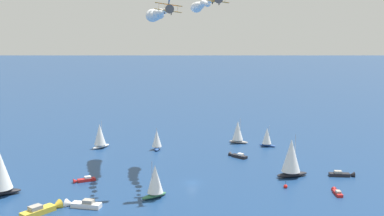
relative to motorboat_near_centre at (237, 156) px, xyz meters
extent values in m
plane|color=navy|center=(11.12, 28.85, -0.54)|extent=(2000.00, 2000.00, 0.00)
cube|color=black|center=(-0.80, 0.54, -0.10)|extent=(5.63, 4.60, 0.89)
cone|color=black|center=(2.03, -1.37, -0.10)|extent=(2.18, 2.28, 1.79)
cube|color=silver|center=(-1.15, 0.77, 0.69)|extent=(2.42, 2.28, 0.67)
cube|color=black|center=(-30.65, 16.58, -0.07)|extent=(5.97, 2.25, 0.94)
cone|color=black|center=(-34.23, 16.35, -0.07)|extent=(1.62, 1.97, 1.88)
cube|color=gray|center=(-30.21, 16.61, 0.75)|extent=(2.14, 1.63, 0.70)
ellipsoid|color=#23478C|center=(-10.47, -16.70, -0.11)|extent=(6.42, 3.44, 0.87)
cylinder|color=#B2B2B7|center=(-10.92, -16.56, 3.88)|extent=(0.14, 0.14, 7.11)
cone|color=white|center=(-10.18, -16.79, 3.52)|extent=(4.24, 4.24, 6.05)
cube|color=#B21E1E|center=(40.90, 31.94, -0.15)|extent=(5.01, 4.07, 0.79)
cone|color=#B21E1E|center=(43.42, 33.62, -0.15)|extent=(1.94, 2.02, 1.59)
cube|color=silver|center=(40.59, 31.73, 0.55)|extent=(2.15, 2.02, 0.59)
ellipsoid|color=black|center=(-16.90, 19.14, 0.15)|extent=(10.02, 6.83, 1.38)
cylinder|color=#B2B2B7|center=(-17.56, 18.81, 6.48)|extent=(0.14, 0.14, 11.30)
cone|color=white|center=(-16.46, 19.35, 5.92)|extent=(7.24, 7.24, 9.60)
cube|color=#B21E1E|center=(-27.52, 32.81, -0.18)|extent=(2.07, 4.62, 0.71)
cone|color=#B21E1E|center=(-27.12, 30.11, -0.18)|extent=(1.58, 1.34, 1.43)
cube|color=gray|center=(-27.56, 33.14, 0.44)|extent=(1.36, 1.71, 0.54)
cube|color=white|center=(33.46, 50.66, 0.03)|extent=(7.28, 2.71, 1.14)
cone|color=white|center=(37.83, 50.40, 0.03)|extent=(1.97, 2.40, 2.29)
cube|color=gray|center=(32.93, 50.69, 1.03)|extent=(2.61, 1.98, 0.86)
cube|color=gold|center=(42.85, 56.27, 0.10)|extent=(6.26, 8.24, 1.29)
cone|color=gold|center=(40.39, 52.02, 0.10)|extent=(3.26, 3.07, 2.57)
cube|color=gray|center=(43.16, 56.79, 1.23)|extent=(3.19, 3.47, 0.96)
ellipsoid|color=#23478C|center=(29.28, -6.00, -0.10)|extent=(2.81, 6.49, 0.88)
cylinder|color=#B2B2B7|center=(29.20, -5.54, 3.95)|extent=(0.14, 0.14, 7.22)
cone|color=white|center=(29.33, -6.31, 3.59)|extent=(4.00, 4.00, 6.14)
cone|color=white|center=(58.33, 45.84, 6.40)|extent=(7.99, 7.99, 10.33)
ellipsoid|color=white|center=(50.24, -5.54, 0.00)|extent=(5.53, 7.91, 1.09)
cylinder|color=#B2B2B7|center=(49.97, -6.06, 5.02)|extent=(0.14, 0.14, 8.95)
cone|color=white|center=(50.42, -5.20, 4.58)|extent=(5.77, 5.77, 7.61)
ellipsoid|color=#9E9993|center=(0.48, -20.44, -0.02)|extent=(7.75, 3.88, 1.05)
cylinder|color=#B2B2B7|center=(-0.07, -20.30, 4.80)|extent=(0.14, 0.14, 8.58)
cone|color=white|center=(0.84, -20.53, 4.37)|extent=(5.00, 5.00, 7.30)
ellipsoid|color=#33704C|center=(18.96, 41.78, -0.02)|extent=(6.48, 6.92, 1.04)
cylinder|color=#B2B2B7|center=(19.33, 42.19, 4.76)|extent=(0.14, 0.14, 8.53)
cone|color=white|center=(18.72, 41.50, 4.33)|extent=(5.76, 5.76, 7.25)
sphere|color=red|center=(-14.47, 29.34, -0.16)|extent=(1.10, 1.10, 1.10)
cylinder|color=black|center=(-14.47, 29.34, 0.89)|extent=(0.08, 0.08, 1.00)
cylinder|color=orange|center=(5.17, 26.76, 49.44)|extent=(3.07, 6.37, 1.01)
cube|color=orange|center=(5.10, 27.06, 49.17)|extent=(7.18, 3.60, 1.04)
cube|color=orange|center=(6.12, 24.07, 49.44)|extent=(2.65, 1.68, 0.40)
cylinder|color=black|center=(4.18, 27.26, 48.33)|extent=(0.38, 0.63, 0.61)
cylinder|color=black|center=(5.87, 27.85, 48.56)|extent=(0.38, 0.63, 0.61)
ellipsoid|color=white|center=(6.69, 22.20, 49.54)|extent=(1.54, 1.86, 0.94)
ellipsoid|color=white|center=(7.55, 19.10, 49.66)|extent=(1.98, 2.25, 1.27)
ellipsoid|color=white|center=(8.57, 16.06, 49.17)|extent=(2.76, 3.08, 1.79)
ellipsoid|color=white|center=(10.02, 13.17, 49.69)|extent=(3.38, 3.99, 2.11)
ellipsoid|color=white|center=(11.54, 10.31, 49.23)|extent=(3.89, 4.13, 2.61)
ellipsoid|color=white|center=(12.61, 7.28, 49.32)|extent=(4.59, 5.42, 2.86)
ellipsoid|color=white|center=(13.31, 4.13, 49.31)|extent=(4.91, 5.81, 3.05)
ellipsoid|color=white|center=(13.94, 0.95, 49.22)|extent=(5.83, 6.95, 3.61)
cylinder|color=orange|center=(17.42, 29.95, 46.83)|extent=(3.07, 6.37, 1.01)
cylinder|color=white|center=(16.46, 32.69, 46.83)|extent=(1.26, 0.94, 1.13)
cylinder|color=#4C4C51|center=(16.32, 33.09, 46.83)|extent=(2.45, 0.90, 2.57)
cube|color=orange|center=(17.35, 30.25, 46.57)|extent=(7.18, 3.60, 1.04)
cube|color=orange|center=(17.16, 30.18, 48.17)|extent=(7.18, 3.60, 1.04)
cylinder|color=white|center=(14.90, 29.39, 47.05)|extent=(0.32, 0.20, 1.62)
cylinder|color=white|center=(16.41, 29.92, 47.25)|extent=(0.32, 0.20, 1.62)
cylinder|color=white|center=(18.10, 30.51, 47.48)|extent=(0.32, 0.20, 1.62)
cylinder|color=white|center=(19.61, 31.04, 47.69)|extent=(0.32, 0.20, 1.62)
cube|color=orange|center=(18.30, 27.24, 47.38)|extent=(0.60, 1.12, 1.20)
cube|color=orange|center=(18.36, 27.27, 46.83)|extent=(2.65, 1.68, 0.40)
cylinder|color=black|center=(16.43, 30.46, 45.73)|extent=(0.38, 0.63, 0.61)
cylinder|color=black|center=(18.12, 31.05, 45.96)|extent=(0.38, 0.63, 0.61)
cylinder|color=#262628|center=(17.10, 30.16, 48.62)|extent=(0.21, 0.14, 0.90)
cylinder|color=#1E4CB2|center=(17.01, 30.13, 48.61)|extent=(0.26, 0.20, 0.79)
cylinder|color=#1E4CB2|center=(17.20, 30.19, 48.63)|extent=(0.26, 0.20, 0.79)
cube|color=#1E4CB2|center=(17.02, 30.13, 49.26)|extent=(0.45, 0.32, 0.56)
ellipsoid|color=white|center=(19.16, 25.47, 47.05)|extent=(1.66, 1.94, 1.05)
ellipsoid|color=white|center=(19.87, 22.33, 46.82)|extent=(2.20, 2.58, 1.38)
ellipsoid|color=white|center=(21.51, 19.50, 46.67)|extent=(2.85, 3.06, 1.89)
ellipsoid|color=white|center=(22.25, 16.36, 47.13)|extent=(3.06, 3.32, 2.02)
ellipsoid|color=white|center=(23.49, 13.39, 46.84)|extent=(3.75, 4.07, 2.48)
ellipsoid|color=white|center=(24.11, 10.21, 46.54)|extent=(4.42, 5.03, 2.83)
ellipsoid|color=white|center=(25.32, 7.24, 47.17)|extent=(4.90, 5.45, 3.18)
ellipsoid|color=white|center=(26.89, 4.39, 46.53)|extent=(5.41, 5.77, 3.61)
ellipsoid|color=white|center=(27.83, 1.32, 47.26)|extent=(5.85, 6.57, 3.77)
ellipsoid|color=white|center=(29.21, -1.60, 46.67)|extent=(6.43, 6.85, 4.29)
ellipsoid|color=white|center=(29.85, -4.77, 47.26)|extent=(6.71, 7.13, 4.48)
camera|label=1|loc=(-6.52, 146.95, 39.67)|focal=41.59mm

